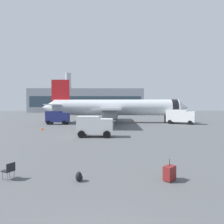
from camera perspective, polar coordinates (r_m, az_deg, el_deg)
The scene contains 11 objects.
airplane_at_gate at distance 45.79m, azimuth 0.72°, elevation 1.35°, with size 35.75×32.23×10.50m.
service_truck at distance 42.79m, azimuth -16.19°, elevation -1.46°, with size 4.84×2.59×2.90m.
fuel_truck at distance 44.89m, azimuth 19.95°, elevation -1.14°, with size 6.40×5.06×3.20m.
cargo_van at distance 23.83m, azimuth -5.30°, elevation -4.04°, with size 4.50×2.52×2.60m.
safety_cone_near at distance 50.37m, azimuth 6.17°, elevation -2.35°, with size 0.44×0.44×0.83m.
safety_cone_mid at distance 51.58m, azimuth -4.57°, elevation -2.33°, with size 0.44×0.44×0.70m.
safety_cone_far at distance 33.16m, azimuth -20.43°, elevation -4.58°, with size 0.44×0.44×0.61m.
rolling_suitcase at distance 10.44m, azimuth 17.02°, elevation -17.22°, with size 0.74×0.72×1.10m.
traveller_backpack at distance 10.13m, azimuth -9.95°, elevation -18.72°, with size 0.36×0.40×0.48m.
gate_chair at distance 11.45m, azimuth -28.68°, elevation -15.07°, with size 0.64×0.64×0.86m.
terminal_building at distance 143.16m, azimuth -7.69°, elevation 3.43°, with size 83.14×16.98×29.23m.
Camera 1 is at (0.27, -3.38, 3.72)m, focal length 30.20 mm.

